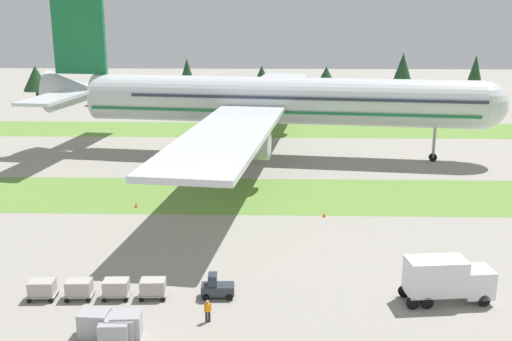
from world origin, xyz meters
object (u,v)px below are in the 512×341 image
object	(u,v)px
cargo_dolly_third	(79,288)
catering_truck	(447,278)
uld_container_3	(114,331)
taxiway_marker_1	(136,205)
cargo_dolly_fourth	(42,288)
uld_container_0	(95,323)
ground_crew_marshaller	(208,310)
uld_container_1	(127,325)
taxiway_marker_0	(324,215)
airliner	(266,100)
cargo_dolly_second	(116,287)
cargo_dolly_lead	(153,287)
uld_container_2	(122,327)
baggage_tug	(217,288)

from	to	relation	value
cargo_dolly_third	catering_truck	world-z (taller)	catering_truck
uld_container_3	taxiway_marker_1	bearing A→B (deg)	99.66
cargo_dolly_fourth	uld_container_0	world-z (taller)	uld_container_0
catering_truck	uld_container_0	world-z (taller)	catering_truck
ground_crew_marshaller	uld_container_1	bearing A→B (deg)	-5.39
cargo_dolly_fourth	taxiway_marker_0	xyz separation A→B (m)	(23.80, 19.89, -0.68)
airliner	catering_truck	world-z (taller)	airliner
cargo_dolly_second	cargo_dolly_lead	bearing A→B (deg)	90.00
airliner	uld_container_1	size ratio (longest dim) A/B	43.52
ground_crew_marshaller	uld_container_3	distance (m)	6.74
cargo_dolly_third	taxiway_marker_1	bearing A→B (deg)	178.48
uld_container_0	uld_container_1	distance (m)	2.27
cargo_dolly_lead	cargo_dolly_third	bearing A→B (deg)	-90.00
uld_container_2	taxiway_marker_0	distance (m)	30.09
cargo_dolly_lead	airliner	bearing A→B (deg)	167.44
cargo_dolly_third	uld_container_1	world-z (taller)	uld_container_1
ground_crew_marshaller	uld_container_1	world-z (taller)	ground_crew_marshaller
cargo_dolly_lead	cargo_dolly_fourth	bearing A→B (deg)	-90.00
cargo_dolly_third	cargo_dolly_fourth	distance (m)	2.90
uld_container_2	uld_container_3	xyz separation A→B (m)	(-0.37, -0.55, -0.03)
airliner	taxiway_marker_1	xyz separation A→B (m)	(-14.60, -26.07, -8.38)
cargo_dolly_lead	taxiway_marker_1	distance (m)	23.02
uld_container_3	taxiway_marker_0	world-z (taller)	uld_container_3
baggage_tug	taxiway_marker_1	distance (m)	24.65
uld_container_0	taxiway_marker_0	world-z (taller)	uld_container_0
uld_container_1	airliner	bearing A→B (deg)	80.48
catering_truck	uld_container_3	bearing A→B (deg)	-81.42
cargo_dolly_second	taxiway_marker_0	distance (m)	26.63
uld_container_3	cargo_dolly_lead	bearing A→B (deg)	77.63
baggage_tug	taxiway_marker_1	size ratio (longest dim) A/B	4.52
baggage_tug	cargo_dolly_third	distance (m)	10.83
ground_crew_marshaller	uld_container_3	xyz separation A→B (m)	(-6.13, -2.80, -0.19)
cargo_dolly_second	cargo_dolly_third	xyz separation A→B (m)	(-2.90, -0.14, 0.00)
catering_truck	taxiway_marker_0	world-z (taller)	catering_truck
baggage_tug	cargo_dolly_lead	world-z (taller)	baggage_tug
uld_container_2	baggage_tug	bearing A→B (deg)	45.42
uld_container_2	cargo_dolly_second	bearing A→B (deg)	107.76
baggage_tug	catering_truck	world-z (taller)	catering_truck
cargo_dolly_lead	uld_container_0	distance (m)	6.44
cargo_dolly_third	uld_container_0	xyz separation A→B (m)	(2.79, -5.42, -0.02)
uld_container_3	uld_container_1	bearing A→B (deg)	47.12
airliner	uld_container_3	world-z (taller)	airliner
baggage_tug	uld_container_2	xyz separation A→B (m)	(-6.07, -6.16, -0.03)
ground_crew_marshaller	cargo_dolly_fourth	bearing A→B (deg)	-39.75
uld_container_0	taxiway_marker_1	xyz separation A→B (m)	(-3.28, 27.84, -0.60)
cargo_dolly_fourth	catering_truck	size ratio (longest dim) A/B	0.32
cargo_dolly_third	taxiway_marker_1	world-z (taller)	cargo_dolly_third
cargo_dolly_fourth	airliner	bearing A→B (deg)	157.95
taxiway_marker_1	taxiway_marker_0	bearing A→B (deg)	-7.11
cargo_dolly_lead	taxiway_marker_1	world-z (taller)	cargo_dolly_lead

